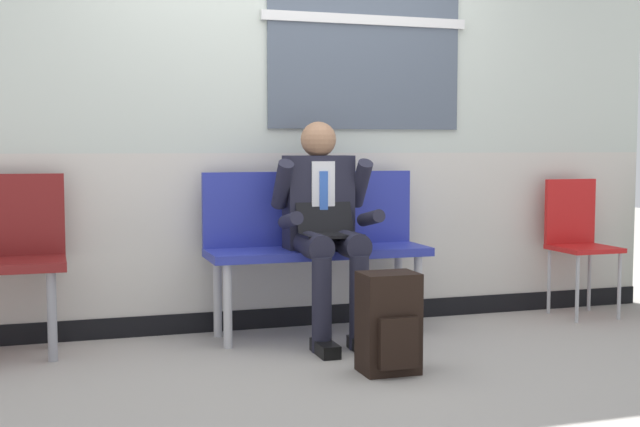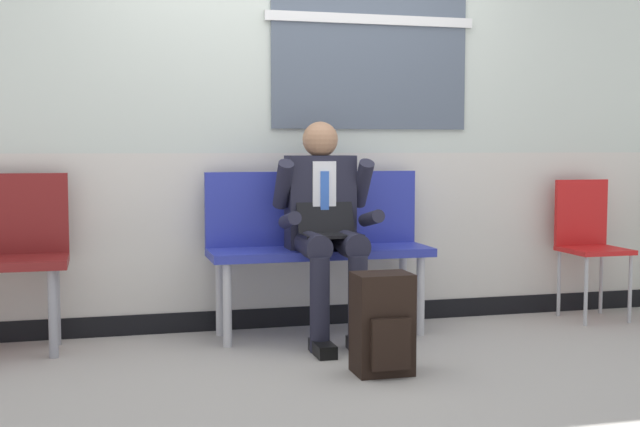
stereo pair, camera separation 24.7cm
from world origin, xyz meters
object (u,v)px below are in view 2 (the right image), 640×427
object	(u,v)px
backpack	(383,324)
folding_chair	(588,235)
bench_with_person	(317,237)
person_seated	(326,222)

from	to	relation	value
backpack	folding_chair	distance (m)	2.04
backpack	folding_chair	xyz separation A→B (m)	(1.77, 0.97, 0.30)
bench_with_person	backpack	size ratio (longest dim) A/B	2.62
folding_chair	bench_with_person	bearing A→B (deg)	-180.00
person_seated	backpack	bearing A→B (deg)	-83.89
bench_with_person	folding_chair	world-z (taller)	bench_with_person
person_seated	folding_chair	bearing A→B (deg)	6.32
backpack	folding_chair	bearing A→B (deg)	28.86
backpack	folding_chair	world-z (taller)	folding_chair
person_seated	folding_chair	xyz separation A→B (m)	(1.85, 0.20, -0.15)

